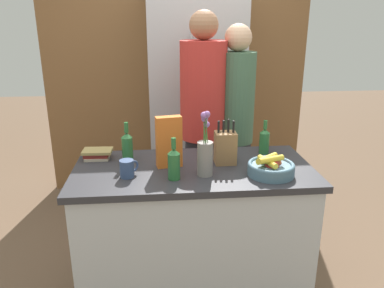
{
  "coord_description": "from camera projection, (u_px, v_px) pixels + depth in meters",
  "views": [
    {
      "loc": [
        -0.2,
        -2.1,
        1.75
      ],
      "look_at": [
        0.0,
        0.09,
        1.02
      ],
      "focal_mm": 35.0,
      "sensor_mm": 36.0,
      "label": 1
    }
  ],
  "objects": [
    {
      "name": "book_stack",
      "position": [
        97.0,
        154.0,
        2.4
      ],
      "size": [
        0.19,
        0.13,
        0.06
      ],
      "color": "#B7A88E",
      "rests_on": "kitchen_island"
    },
    {
      "name": "flower_vase",
      "position": [
        205.0,
        154.0,
        2.12
      ],
      "size": [
        0.09,
        0.09,
        0.38
      ],
      "color": "gray",
      "rests_on": "kitchen_island"
    },
    {
      "name": "bottle_wine",
      "position": [
        174.0,
        163.0,
        2.08
      ],
      "size": [
        0.07,
        0.07,
        0.24
      ],
      "color": "#286633",
      "rests_on": "kitchen_island"
    },
    {
      "name": "kitchen_island",
      "position": [
        193.0,
        231.0,
        2.42
      ],
      "size": [
        1.45,
        0.7,
        0.9
      ],
      "color": "silver",
      "rests_on": "ground_plane"
    },
    {
      "name": "person_at_sink",
      "position": [
        203.0,
        118.0,
        2.87
      ],
      "size": [
        0.35,
        0.35,
        1.82
      ],
      "rotation": [
        0.0,
        0.0,
        -0.04
      ],
      "color": "#383842",
      "rests_on": "ground_plane"
    },
    {
      "name": "bottle_oil",
      "position": [
        264.0,
        140.0,
        2.48
      ],
      "size": [
        0.07,
        0.07,
        0.23
      ],
      "color": "#286633",
      "rests_on": "kitchen_island"
    },
    {
      "name": "knife_block",
      "position": [
        225.0,
        147.0,
        2.31
      ],
      "size": [
        0.13,
        0.11,
        0.28
      ],
      "color": "olive",
      "rests_on": "kitchen_island"
    },
    {
      "name": "coffee_mug",
      "position": [
        127.0,
        168.0,
        2.12
      ],
      "size": [
        0.11,
        0.1,
        0.1
      ],
      "color": "#334770",
      "rests_on": "kitchen_island"
    },
    {
      "name": "person_in_blue",
      "position": [
        235.0,
        122.0,
        2.92
      ],
      "size": [
        0.28,
        0.28,
        1.72
      ],
      "rotation": [
        0.0,
        0.0,
        0.17
      ],
      "color": "#383842",
      "rests_on": "ground_plane"
    },
    {
      "name": "bottle_vinegar",
      "position": [
        127.0,
        146.0,
        2.34
      ],
      "size": [
        0.07,
        0.07,
        0.26
      ],
      "color": "#286633",
      "rests_on": "kitchen_island"
    },
    {
      "name": "refrigerator",
      "position": [
        195.0,
        101.0,
        3.59
      ],
      "size": [
        0.86,
        0.62,
        2.0
      ],
      "color": "#B7B7BC",
      "rests_on": "ground_plane"
    },
    {
      "name": "cereal_box",
      "position": [
        169.0,
        142.0,
        2.24
      ],
      "size": [
        0.16,
        0.09,
        0.31
      ],
      "color": "orange",
      "rests_on": "kitchen_island"
    },
    {
      "name": "back_wall_wood",
      "position": [
        177.0,
        65.0,
        3.82
      ],
      "size": [
        2.65,
        0.12,
        2.6
      ],
      "color": "brown",
      "rests_on": "ground_plane"
    },
    {
      "name": "fruit_bowl",
      "position": [
        271.0,
        167.0,
        2.15
      ],
      "size": [
        0.27,
        0.27,
        0.12
      ],
      "color": "slate",
      "rests_on": "kitchen_island"
    }
  ]
}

